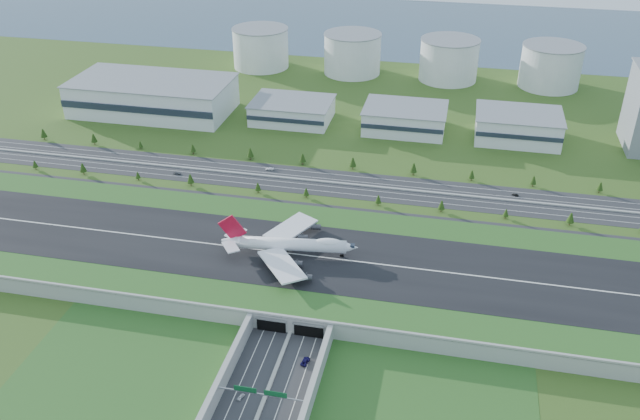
% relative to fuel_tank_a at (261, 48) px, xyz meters
% --- Properties ---
extents(ground, '(1200.00, 1200.00, 0.00)m').
position_rel_fuel_tank_a_xyz_m(ground, '(120.00, -310.00, -17.50)').
color(ground, '#264716').
rests_on(ground, ground).
extents(airfield_deck, '(520.00, 100.00, 9.20)m').
position_rel_fuel_tank_a_xyz_m(airfield_deck, '(120.00, -310.09, -13.38)').
color(airfield_deck, '#979791').
rests_on(airfield_deck, ground).
extents(underpass_road, '(38.80, 120.40, 8.00)m').
position_rel_fuel_tank_a_xyz_m(underpass_road, '(120.00, -409.42, -14.07)').
color(underpass_road, '#28282B').
rests_on(underpass_road, ground).
extents(sign_gantry_near, '(38.70, 0.70, 9.80)m').
position_rel_fuel_tank_a_xyz_m(sign_gantry_near, '(120.00, -405.04, -10.55)').
color(sign_gantry_near, gray).
rests_on(sign_gantry_near, ground).
extents(north_expressway, '(560.00, 36.00, 0.12)m').
position_rel_fuel_tank_a_xyz_m(north_expressway, '(120.00, -215.00, -17.44)').
color(north_expressway, '#28282B').
rests_on(north_expressway, ground).
extents(tree_row, '(507.27, 48.54, 8.26)m').
position_rel_fuel_tank_a_xyz_m(tree_row, '(118.60, -213.47, -12.83)').
color(tree_row, '#3D2819').
rests_on(tree_row, ground).
extents(hangar_west, '(120.00, 60.00, 25.00)m').
position_rel_fuel_tank_a_xyz_m(hangar_west, '(-50.00, -125.00, -5.00)').
color(hangar_west, silver).
rests_on(hangar_west, ground).
extents(hangar_mid_a, '(58.00, 42.00, 15.00)m').
position_rel_fuel_tank_a_xyz_m(hangar_mid_a, '(60.00, -120.00, -10.00)').
color(hangar_mid_a, silver).
rests_on(hangar_mid_a, ground).
extents(hangar_mid_b, '(58.00, 42.00, 17.00)m').
position_rel_fuel_tank_a_xyz_m(hangar_mid_b, '(145.00, -120.00, -9.00)').
color(hangar_mid_b, silver).
rests_on(hangar_mid_b, ground).
extents(hangar_mid_c, '(58.00, 42.00, 19.00)m').
position_rel_fuel_tank_a_xyz_m(hangar_mid_c, '(225.00, -120.00, -8.00)').
color(hangar_mid_c, silver).
rests_on(hangar_mid_c, ground).
extents(fuel_tank_a, '(50.00, 50.00, 35.00)m').
position_rel_fuel_tank_a_xyz_m(fuel_tank_a, '(0.00, 0.00, 0.00)').
color(fuel_tank_a, silver).
rests_on(fuel_tank_a, ground).
extents(fuel_tank_b, '(50.00, 50.00, 35.00)m').
position_rel_fuel_tank_a_xyz_m(fuel_tank_b, '(85.00, 0.00, 0.00)').
color(fuel_tank_b, silver).
rests_on(fuel_tank_b, ground).
extents(fuel_tank_c, '(50.00, 50.00, 35.00)m').
position_rel_fuel_tank_a_xyz_m(fuel_tank_c, '(170.00, 0.00, 0.00)').
color(fuel_tank_c, silver).
rests_on(fuel_tank_c, ground).
extents(fuel_tank_d, '(50.00, 50.00, 35.00)m').
position_rel_fuel_tank_a_xyz_m(fuel_tank_d, '(255.00, 0.00, 0.00)').
color(fuel_tank_d, silver).
rests_on(fuel_tank_d, ground).
extents(bay_water, '(1200.00, 260.00, 0.06)m').
position_rel_fuel_tank_a_xyz_m(bay_water, '(120.00, 170.00, -17.47)').
color(bay_water, '#324B61').
rests_on(bay_water, ground).
extents(boeing_747, '(69.78, 65.60, 21.62)m').
position_rel_fuel_tank_a_xyz_m(boeing_747, '(107.19, -310.61, -3.38)').
color(boeing_747, white).
rests_on(boeing_747, airfield_deck).
extents(car_0, '(2.68, 4.15, 1.32)m').
position_rel_fuel_tank_a_xyz_m(car_0, '(110.72, -401.94, -16.72)').
color(car_0, silver).
rests_on(car_0, ground).
extents(car_2, '(3.47, 6.16, 1.62)m').
position_rel_fuel_tank_a_xyz_m(car_2, '(130.90, -377.03, -16.57)').
color(car_2, '#100C40').
rests_on(car_2, ground).
extents(car_4, '(4.93, 2.69, 1.59)m').
position_rel_fuel_tank_a_xyz_m(car_4, '(10.04, -224.33, -16.59)').
color(car_4, '#5B5C60').
rests_on(car_4, ground).
extents(car_5, '(4.22, 2.77, 1.31)m').
position_rel_fuel_tank_a_xyz_m(car_5, '(221.69, -208.00, -16.72)').
color(car_5, black).
rests_on(car_5, ground).
extents(car_7, '(5.61, 2.60, 1.59)m').
position_rel_fuel_tank_a_xyz_m(car_7, '(66.55, -205.79, -16.59)').
color(car_7, white).
rests_on(car_7, ground).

